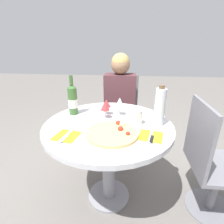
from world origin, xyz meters
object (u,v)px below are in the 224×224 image
at_px(seated_diner, 119,111).
at_px(pizza_large, 113,133).
at_px(chair_behind_diner, 120,115).
at_px(wine_bottle, 73,100).
at_px(dining_table, 108,138).
at_px(tall_carafe, 160,107).
at_px(chair_empty_side, 211,165).

distance_m(seated_diner, pizza_large, 0.90).
xyz_separation_m(chair_behind_diner, wine_bottle, (-0.36, -0.70, 0.42)).
bearing_deg(seated_diner, pizza_large, 90.51).
xyz_separation_m(dining_table, pizza_large, (0.05, -0.16, 0.14)).
bearing_deg(pizza_large, dining_table, 107.52).
bearing_deg(tall_carafe, seated_diner, 114.98).
relative_size(pizza_large, wine_bottle, 1.06).
height_order(seated_diner, pizza_large, seated_diner).
relative_size(chair_behind_diner, seated_diner, 0.78).
bearing_deg(pizza_large, chair_behind_diner, 90.43).
height_order(chair_empty_side, pizza_large, chair_empty_side).
height_order(chair_empty_side, wine_bottle, wine_bottle).
bearing_deg(seated_diner, wine_bottle, 57.38).
bearing_deg(pizza_large, wine_bottle, 138.85).
height_order(seated_diner, tall_carafe, seated_diner).
distance_m(chair_behind_diner, seated_diner, 0.18).
xyz_separation_m(seated_diner, chair_empty_side, (0.74, -0.75, -0.11)).
relative_size(chair_behind_diner, chair_empty_side, 1.00).
xyz_separation_m(chair_behind_diner, tall_carafe, (0.33, -0.84, 0.43)).
distance_m(chair_behind_diner, tall_carafe, 1.00).
height_order(chair_behind_diner, seated_diner, seated_diner).
distance_m(pizza_large, tall_carafe, 0.39).
distance_m(chair_empty_side, pizza_large, 0.80).
distance_m(dining_table, chair_empty_side, 0.80).
bearing_deg(chair_empty_side, pizza_large, -80.53).
bearing_deg(dining_table, tall_carafe, 2.63).
relative_size(chair_behind_diner, pizza_large, 2.66).
bearing_deg(dining_table, wine_bottle, 153.08).
bearing_deg(seated_diner, tall_carafe, 114.98).
xyz_separation_m(pizza_large, tall_carafe, (0.32, 0.18, 0.13)).
bearing_deg(wine_bottle, pizza_large, -41.15).
bearing_deg(chair_empty_side, tall_carafe, -97.31).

